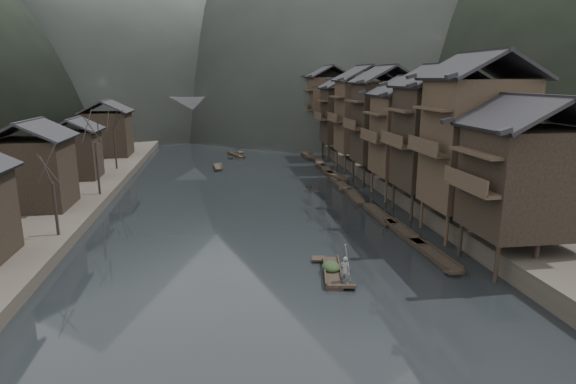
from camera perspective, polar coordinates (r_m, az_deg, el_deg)
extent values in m
plane|color=black|center=(39.61, -2.99, -5.76)|extent=(300.00, 300.00, 0.00)
cube|color=#2D2823|center=(87.12, 17.99, 4.75)|extent=(40.00, 200.00, 1.80)
cube|color=#2D2823|center=(84.42, -30.25, 3.11)|extent=(40.00, 200.00, 1.20)
cylinder|color=black|center=(34.16, 23.50, -7.77)|extent=(0.30, 0.30, 2.90)
cylinder|color=black|center=(38.05, 19.75, -5.31)|extent=(0.30, 0.30, 2.90)
cylinder|color=black|center=(35.65, 27.30, -7.29)|extent=(0.30, 0.30, 2.90)
cylinder|color=black|center=(39.40, 23.30, -4.99)|extent=(0.30, 0.30, 2.90)
cube|color=black|center=(36.47, 26.41, 1.20)|extent=(7.00, 6.00, 7.12)
cube|color=#30251B|center=(34.44, 20.86, 0.47)|extent=(1.20, 5.70, 0.25)
cylinder|color=#30251B|center=(39.90, 18.29, -4.34)|extent=(0.30, 0.30, 2.90)
cylinder|color=#30251B|center=(44.05, 15.55, -2.50)|extent=(0.30, 0.30, 2.90)
cylinder|color=#30251B|center=(41.19, 21.73, -4.07)|extent=(0.30, 0.30, 2.90)
cylinder|color=#30251B|center=(45.22, 18.74, -2.32)|extent=(0.30, 0.30, 2.90)
cube|color=#30251B|center=(42.08, 21.29, 5.31)|extent=(7.00, 6.00, 10.27)
cube|color=#30251B|center=(40.33, 16.25, 4.64)|extent=(1.20, 5.70, 0.25)
cylinder|color=black|center=(46.00, 14.46, -1.77)|extent=(0.30, 0.30, 2.90)
cylinder|color=black|center=(50.31, 12.38, -0.36)|extent=(0.30, 0.30, 2.90)
cylinder|color=black|center=(47.11, 17.55, -1.61)|extent=(0.30, 0.30, 2.90)
cylinder|color=black|center=(51.33, 15.26, -0.26)|extent=(0.30, 0.30, 2.90)
cube|color=black|center=(48.28, 17.20, 6.11)|extent=(7.00, 6.00, 9.53)
cube|color=#30251B|center=(46.77, 12.71, 5.57)|extent=(1.20, 5.70, 0.25)
cylinder|color=#30251B|center=(52.32, 11.54, 0.20)|extent=(0.30, 0.30, 2.90)
cylinder|color=#30251B|center=(56.74, 9.92, 1.29)|extent=(0.30, 0.30, 2.90)
cylinder|color=#30251B|center=(53.30, 14.33, 0.29)|extent=(0.30, 0.30, 2.90)
cylinder|color=#30251B|center=(57.65, 12.52, 1.36)|extent=(0.30, 0.30, 2.90)
cube|color=#30251B|center=(54.70, 14.05, 6.55)|extent=(7.00, 6.00, 8.51)
cube|color=#30251B|center=(53.37, 10.02, 6.12)|extent=(1.20, 5.70, 0.25)
cylinder|color=black|center=(59.72, 8.98, 1.93)|extent=(0.30, 0.30, 2.90)
cylinder|color=black|center=(64.24, 7.72, 2.77)|extent=(0.30, 0.30, 2.90)
cylinder|color=black|center=(60.59, 11.46, 1.99)|extent=(0.30, 0.30, 2.90)
cylinder|color=black|center=(65.04, 10.06, 2.82)|extent=(0.30, 0.30, 2.90)
cube|color=black|center=(62.08, 11.29, 8.02)|extent=(7.00, 6.00, 9.74)
cube|color=#30251B|center=(60.91, 7.69, 7.60)|extent=(1.20, 5.70, 0.25)
cylinder|color=#30251B|center=(68.22, 6.76, 3.42)|extent=(0.30, 0.30, 2.90)
cylinder|color=#30251B|center=(72.80, 5.79, 4.07)|extent=(0.30, 0.30, 2.90)
cylinder|color=#30251B|center=(68.98, 8.97, 3.46)|extent=(0.30, 0.30, 2.90)
cylinder|color=#30251B|center=(73.51, 7.87, 4.10)|extent=(0.30, 0.30, 2.90)
cube|color=#30251B|center=(70.59, 8.86, 8.83)|extent=(7.00, 6.00, 9.97)
cube|color=#30251B|center=(69.56, 5.65, 8.44)|extent=(1.20, 5.70, 0.25)
cylinder|color=black|center=(77.79, 4.86, 4.69)|extent=(0.30, 0.30, 2.90)
cylinder|color=black|center=(82.42, 4.11, 5.19)|extent=(0.30, 0.30, 2.90)
cylinder|color=black|center=(78.46, 6.83, 4.71)|extent=(0.30, 0.30, 2.90)
cylinder|color=black|center=(83.05, 5.97, 5.21)|extent=(0.30, 0.30, 2.90)
cube|color=black|center=(80.22, 6.74, 8.98)|extent=(7.00, 6.00, 8.73)
cube|color=#30251B|center=(79.32, 3.90, 8.67)|extent=(1.20, 5.70, 0.25)
cylinder|color=#30251B|center=(89.40, 3.12, 5.84)|extent=(0.30, 0.30, 2.90)
cylinder|color=#30251B|center=(94.07, 2.54, 6.22)|extent=(0.30, 0.30, 2.90)
cylinder|color=#30251B|center=(89.98, 4.85, 5.86)|extent=(0.30, 0.30, 2.90)
cylinder|color=#30251B|center=(94.62, 4.19, 6.24)|extent=(0.30, 0.30, 2.90)
cube|color=#30251B|center=(91.78, 4.80, 10.12)|extent=(7.00, 6.00, 10.49)
cube|color=#30251B|center=(91.00, 2.30, 9.79)|extent=(1.20, 5.70, 0.25)
cube|color=black|center=(51.01, -27.81, 2.20)|extent=(6.00, 6.00, 6.50)
cube|color=black|center=(64.25, -23.75, 4.30)|extent=(5.00, 5.00, 5.80)
cube|color=black|center=(81.54, -20.52, 6.63)|extent=(6.50, 6.50, 6.80)
cylinder|color=black|center=(41.74, -27.11, -1.52)|extent=(0.24, 0.24, 4.21)
cylinder|color=black|center=(54.57, -22.67, 2.80)|extent=(0.24, 0.24, 5.48)
cylinder|color=black|center=(69.09, -19.67, 4.88)|extent=(0.24, 0.24, 5.01)
cube|color=black|center=(37.64, 16.77, -7.14)|extent=(1.42, 7.20, 0.30)
cube|color=black|center=(37.58, 16.79, -6.88)|extent=(1.47, 7.06, 0.10)
cube|color=black|center=(40.60, 14.96, -5.30)|extent=(0.97, 0.92, 0.35)
cube|color=black|center=(34.67, 18.94, -8.85)|extent=(0.97, 0.92, 0.35)
cube|color=black|center=(42.33, 13.44, -4.64)|extent=(1.16, 7.17, 0.30)
cube|color=black|center=(42.27, 13.46, -4.41)|extent=(1.22, 7.03, 0.10)
cube|color=black|center=(45.36, 11.90, -3.16)|extent=(0.94, 0.89, 0.35)
cube|color=black|center=(39.27, 15.25, -5.96)|extent=(0.94, 0.89, 0.35)
cube|color=black|center=(46.96, 10.69, -2.72)|extent=(1.20, 6.67, 0.30)
cube|color=black|center=(46.91, 10.70, -2.50)|extent=(1.25, 6.54, 0.10)
cube|color=black|center=(49.86, 9.57, -1.56)|extent=(0.95, 0.83, 0.34)
cube|color=black|center=(44.03, 11.97, -3.67)|extent=(0.95, 0.83, 0.34)
cube|color=black|center=(53.88, 7.80, -0.53)|extent=(1.71, 7.28, 0.30)
cube|color=black|center=(53.83, 7.81, -0.34)|extent=(1.75, 7.14, 0.10)
cube|color=black|center=(57.00, 6.57, 0.42)|extent=(1.01, 0.96, 0.36)
cube|color=black|center=(50.73, 9.19, -1.29)|extent=(1.01, 0.96, 0.36)
cube|color=black|center=(59.74, 6.20, 0.89)|extent=(1.15, 6.46, 0.30)
cube|color=black|center=(59.70, 6.21, 1.06)|extent=(1.20, 6.33, 0.10)
cube|color=black|center=(62.63, 5.49, 1.62)|extent=(0.94, 0.80, 0.34)
cube|color=black|center=(56.79, 7.00, 0.36)|extent=(0.94, 0.80, 0.34)
cube|color=black|center=(64.50, 5.57, 1.83)|extent=(1.84, 6.83, 0.30)
cube|color=black|center=(64.46, 5.58, 1.99)|extent=(1.88, 6.70, 0.10)
cube|color=black|center=(67.63, 5.23, 2.50)|extent=(1.02, 0.93, 0.34)
cube|color=black|center=(61.33, 5.96, 1.36)|extent=(1.02, 0.93, 0.34)
cube|color=black|center=(69.47, 4.52, 2.69)|extent=(1.83, 7.68, 0.30)
cube|color=black|center=(69.43, 4.52, 2.83)|extent=(1.87, 7.53, 0.10)
cube|color=black|center=(72.86, 3.62, 3.31)|extent=(1.02, 1.02, 0.37)
cube|color=black|center=(66.05, 5.51, 2.23)|extent=(1.02, 1.02, 0.37)
cube|color=black|center=(75.19, 3.71, 3.52)|extent=(1.97, 7.52, 0.30)
cube|color=black|center=(75.16, 3.71, 3.65)|extent=(2.01, 7.38, 0.10)
cube|color=black|center=(78.51, 2.87, 4.05)|extent=(1.04, 1.02, 0.36)
cube|color=black|center=(71.85, 4.63, 3.15)|extent=(1.04, 1.02, 0.36)
cube|color=black|center=(81.35, 2.34, 4.28)|extent=(1.23, 6.10, 0.30)
cube|color=black|center=(81.32, 2.34, 4.41)|extent=(1.28, 5.98, 0.10)
cube|color=black|center=(84.17, 2.02, 4.69)|extent=(0.95, 0.77, 0.33)
cube|color=black|center=(78.49, 2.69, 4.05)|extent=(0.95, 0.77, 0.33)
cube|color=black|center=(87.25, 1.96, 4.90)|extent=(1.91, 7.32, 0.30)
cube|color=black|center=(87.22, 1.96, 5.02)|extent=(1.95, 7.18, 0.10)
cube|color=black|center=(90.53, 1.32, 5.31)|extent=(1.03, 0.99, 0.36)
cube|color=black|center=(83.94, 2.64, 4.66)|extent=(1.03, 0.99, 0.36)
cube|color=black|center=(94.12, 0.81, 5.53)|extent=(1.11, 6.74, 0.30)
cube|color=black|center=(94.09, 0.81, 5.64)|extent=(1.16, 6.61, 0.10)
cube|color=black|center=(97.27, 0.50, 5.87)|extent=(0.94, 0.83, 0.34)
cube|color=black|center=(90.93, 1.13, 5.34)|extent=(0.94, 0.83, 0.34)
cube|color=black|center=(98.21, 0.35, 5.86)|extent=(1.34, 6.40, 0.30)
cube|color=black|center=(98.19, 0.35, 5.96)|extent=(1.39, 6.28, 0.10)
cube|color=black|center=(101.18, 0.02, 6.16)|extent=(0.96, 0.82, 0.33)
cube|color=black|center=(95.22, 0.70, 5.71)|extent=(0.96, 0.82, 0.33)
cube|color=black|center=(71.64, -8.30, 2.91)|extent=(1.24, 4.66, 0.30)
cube|color=black|center=(71.61, -8.31, 3.05)|extent=(1.29, 4.57, 0.10)
cube|color=black|center=(73.79, -8.22, 3.33)|extent=(0.88, 0.62, 0.29)
cube|color=black|center=(69.44, -8.40, 2.70)|extent=(0.88, 0.62, 0.29)
cube|color=black|center=(82.64, -6.20, 4.36)|extent=(2.93, 5.71, 0.30)
cube|color=black|center=(82.61, -6.21, 4.48)|extent=(2.94, 5.62, 0.10)
cube|color=black|center=(85.20, -5.63, 4.74)|extent=(1.04, 0.96, 0.32)
cube|color=black|center=(80.05, -6.82, 4.15)|extent=(1.04, 0.96, 0.32)
cube|color=black|center=(96.76, -5.04, 5.70)|extent=(2.19, 4.89, 0.30)
cube|color=black|center=(96.74, -5.04, 5.80)|extent=(2.21, 4.81, 0.10)
cube|color=black|center=(98.92, -5.46, 5.94)|extent=(0.97, 0.80, 0.30)
cube|color=black|center=(94.58, -4.60, 5.61)|extent=(0.97, 0.80, 0.30)
cube|color=black|center=(107.38, -2.32, 6.49)|extent=(3.13, 4.83, 0.30)
cube|color=black|center=(107.36, -2.32, 6.59)|extent=(3.13, 4.77, 0.10)
cube|color=black|center=(109.55, -1.88, 6.71)|extent=(1.04, 0.93, 0.30)
cube|color=black|center=(105.18, -2.79, 6.42)|extent=(1.04, 0.93, 0.30)
cube|color=#4C4C4F|center=(109.48, -6.63, 10.25)|extent=(40.00, 6.00, 1.60)
cube|color=#4C4C4F|center=(106.73, -6.60, 10.87)|extent=(40.00, 0.50, 1.00)
cube|color=#4C4C4F|center=(112.12, -6.69, 10.99)|extent=(40.00, 0.50, 1.00)
cube|color=#4C4C4F|center=(110.23, -13.93, 7.89)|extent=(3.20, 6.00, 6.40)
cube|color=#4C4C4F|center=(109.72, -8.95, 8.09)|extent=(3.20, 6.00, 6.40)
cube|color=#4C4C4F|center=(110.00, -4.21, 8.23)|extent=(3.20, 6.00, 6.40)
cube|color=#4C4C4F|center=(111.08, 0.74, 8.31)|extent=(3.20, 6.00, 6.40)
cube|color=black|center=(33.09, 5.29, -9.49)|extent=(2.02, 5.25, 0.30)
cube|color=black|center=(33.02, 5.29, -9.20)|extent=(2.06, 5.15, 0.10)
cube|color=black|center=(35.13, 3.65, -7.82)|extent=(1.05, 0.80, 0.30)
cube|color=black|center=(30.99, 7.16, -10.89)|extent=(1.05, 0.80, 0.30)
ellipsoid|color=black|center=(33.06, 5.13, -8.27)|extent=(1.23, 1.61, 0.74)
imported|color=#5F5F62|center=(31.00, 6.81, -8.75)|extent=(0.79, 0.73, 1.81)
cylinder|color=#8C7A51|center=(30.12, 7.32, -3.80)|extent=(1.12, 2.03, 3.77)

